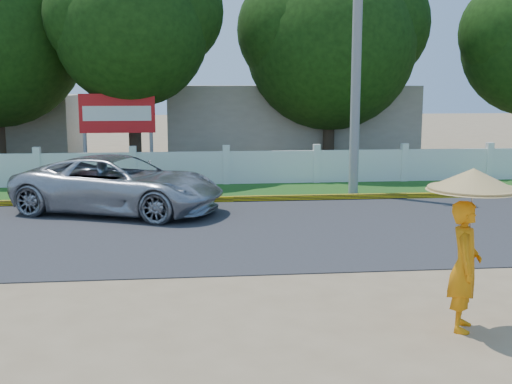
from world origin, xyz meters
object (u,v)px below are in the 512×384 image
utility_pole (356,57)px  billboard (117,118)px  vehicle (119,184)px  monk_with_parasol (469,226)px

utility_pole → billboard: utility_pole is taller
utility_pole → vehicle: (-6.65, -2.08, -3.29)m
utility_pole → monk_with_parasol: bearing=-96.7°
vehicle → billboard: 5.68m
vehicle → monk_with_parasol: (5.41, -8.52, 0.69)m
monk_with_parasol → billboard: bearing=113.2°
vehicle → billboard: bearing=27.7°
monk_with_parasol → billboard: size_ratio=0.74×
vehicle → monk_with_parasol: size_ratio=2.43×
billboard → monk_with_parasol: bearing=-66.8°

